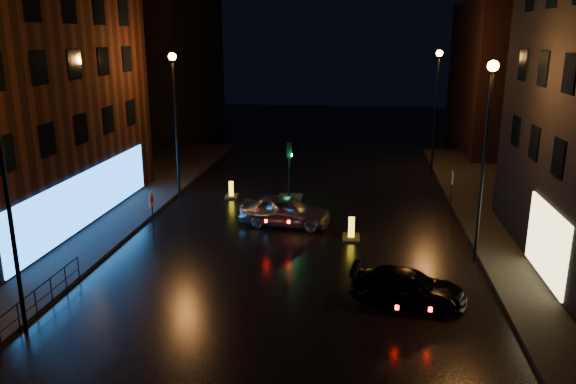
{
  "coord_description": "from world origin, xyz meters",
  "views": [
    {
      "loc": [
        2.75,
        -17.11,
        9.3
      ],
      "look_at": [
        -0.23,
        5.91,
        2.8
      ],
      "focal_mm": 35.0,
      "sensor_mm": 36.0,
      "label": 1
    }
  ],
  "objects_px": {
    "traffic_signal": "(289,192)",
    "road_sign_right": "(452,181)",
    "bollard_far": "(231,194)",
    "dark_sedan": "(408,286)",
    "silver_hatchback": "(285,210)",
    "road_sign_left": "(152,203)",
    "bollard_near": "(351,234)"
  },
  "relations": [
    {
      "from": "silver_hatchback",
      "to": "dark_sedan",
      "type": "bearing_deg",
      "value": -138.81
    },
    {
      "from": "silver_hatchback",
      "to": "bollard_far",
      "type": "xyz_separation_m",
      "value": [
        -3.85,
        4.62,
        -0.57
      ]
    },
    {
      "from": "traffic_signal",
      "to": "bollard_near",
      "type": "xyz_separation_m",
      "value": [
        3.71,
        -5.93,
        -0.27
      ]
    },
    {
      "from": "road_sign_right",
      "to": "bollard_near",
      "type": "bearing_deg",
      "value": 48.84
    },
    {
      "from": "dark_sedan",
      "to": "bollard_far",
      "type": "relative_size",
      "value": 3.48
    },
    {
      "from": "dark_sedan",
      "to": "silver_hatchback",
      "type": "bearing_deg",
      "value": 42.48
    },
    {
      "from": "road_sign_left",
      "to": "road_sign_right",
      "type": "height_order",
      "value": "road_sign_left"
    },
    {
      "from": "traffic_signal",
      "to": "dark_sedan",
      "type": "bearing_deg",
      "value": -64.4
    },
    {
      "from": "traffic_signal",
      "to": "bollard_far",
      "type": "height_order",
      "value": "traffic_signal"
    },
    {
      "from": "bollard_near",
      "to": "bollard_far",
      "type": "relative_size",
      "value": 1.05
    },
    {
      "from": "silver_hatchback",
      "to": "road_sign_left",
      "type": "xyz_separation_m",
      "value": [
        -6.08,
        -2.31,
        0.85
      ]
    },
    {
      "from": "traffic_signal",
      "to": "road_sign_left",
      "type": "distance_m",
      "value": 8.87
    },
    {
      "from": "silver_hatchback",
      "to": "road_sign_right",
      "type": "relative_size",
      "value": 2.2
    },
    {
      "from": "dark_sedan",
      "to": "bollard_near",
      "type": "bearing_deg",
      "value": 26.29
    },
    {
      "from": "traffic_signal",
      "to": "silver_hatchback",
      "type": "xyz_separation_m",
      "value": [
        0.35,
        -4.37,
        0.28
      ]
    },
    {
      "from": "silver_hatchback",
      "to": "road_sign_left",
      "type": "relative_size",
      "value": 2.1
    },
    {
      "from": "silver_hatchback",
      "to": "dark_sedan",
      "type": "xyz_separation_m",
      "value": [
        5.51,
        -7.86,
        -0.18
      ]
    },
    {
      "from": "traffic_signal",
      "to": "dark_sedan",
      "type": "distance_m",
      "value": 13.56
    },
    {
      "from": "traffic_signal",
      "to": "road_sign_left",
      "type": "xyz_separation_m",
      "value": [
        -5.73,
        -6.68,
        1.13
      ]
    },
    {
      "from": "traffic_signal",
      "to": "road_sign_right",
      "type": "bearing_deg",
      "value": -1.7
    },
    {
      "from": "silver_hatchback",
      "to": "dark_sedan",
      "type": "height_order",
      "value": "silver_hatchback"
    },
    {
      "from": "bollard_far",
      "to": "road_sign_right",
      "type": "distance_m",
      "value": 12.68
    },
    {
      "from": "traffic_signal",
      "to": "dark_sedan",
      "type": "height_order",
      "value": "traffic_signal"
    },
    {
      "from": "traffic_signal",
      "to": "bollard_far",
      "type": "xyz_separation_m",
      "value": [
        -3.5,
        0.25,
        -0.29
      ]
    },
    {
      "from": "bollard_near",
      "to": "road_sign_left",
      "type": "bearing_deg",
      "value": -177.82
    },
    {
      "from": "road_sign_right",
      "to": "traffic_signal",
      "type": "bearing_deg",
      "value": 0.7
    },
    {
      "from": "dark_sedan",
      "to": "road_sign_left",
      "type": "relative_size",
      "value": 1.9
    },
    {
      "from": "road_sign_left",
      "to": "road_sign_right",
      "type": "bearing_deg",
      "value": 20.87
    },
    {
      "from": "silver_hatchback",
      "to": "bollard_near",
      "type": "relative_size",
      "value": 3.67
    },
    {
      "from": "silver_hatchback",
      "to": "road_sign_right",
      "type": "bearing_deg",
      "value": -58.73
    },
    {
      "from": "dark_sedan",
      "to": "road_sign_right",
      "type": "distance_m",
      "value": 12.42
    },
    {
      "from": "road_sign_left",
      "to": "bollard_far",
      "type": "bearing_deg",
      "value": 69.65
    }
  ]
}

